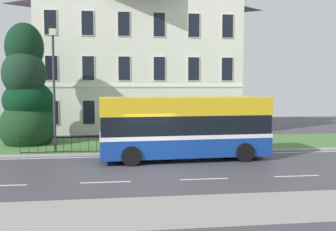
% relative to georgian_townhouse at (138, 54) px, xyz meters
% --- Properties ---
extents(ground_plane, '(60.00, 56.00, 0.18)m').
position_rel_georgian_townhouse_xyz_m(ground_plane, '(-0.23, -15.01, -6.64)').
color(ground_plane, '#413F46').
extents(georgian_townhouse, '(15.96, 10.06, 12.94)m').
position_rel_georgian_townhouse_xyz_m(georgian_townhouse, '(0.00, 0.00, 0.00)').
color(georgian_townhouse, silver).
rests_on(georgian_townhouse, ground_plane).
extents(iron_verge_railing, '(14.10, 0.04, 0.97)m').
position_rel_georgian_townhouse_xyz_m(iron_verge_railing, '(0.00, -11.93, -6.01)').
color(iron_verge_railing, black).
rests_on(iron_verge_railing, ground_plane).
extents(evergreen_tree, '(3.51, 3.51, 8.29)m').
position_rel_georgian_townhouse_xyz_m(evergreen_tree, '(-7.53, -8.16, -3.50)').
color(evergreen_tree, '#423328').
rests_on(evergreen_tree, ground_plane).
extents(single_decker_bus, '(8.82, 3.09, 3.24)m').
position_rel_georgian_townhouse_xyz_m(single_decker_bus, '(1.68, -13.83, -4.93)').
color(single_decker_bus, navy).
rests_on(single_decker_bus, ground_plane).
extents(street_lamp_post, '(0.36, 0.24, 6.84)m').
position_rel_georgian_townhouse_xyz_m(street_lamp_post, '(-5.27, -11.44, -2.60)').
color(street_lamp_post, '#333338').
rests_on(street_lamp_post, ground_plane).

